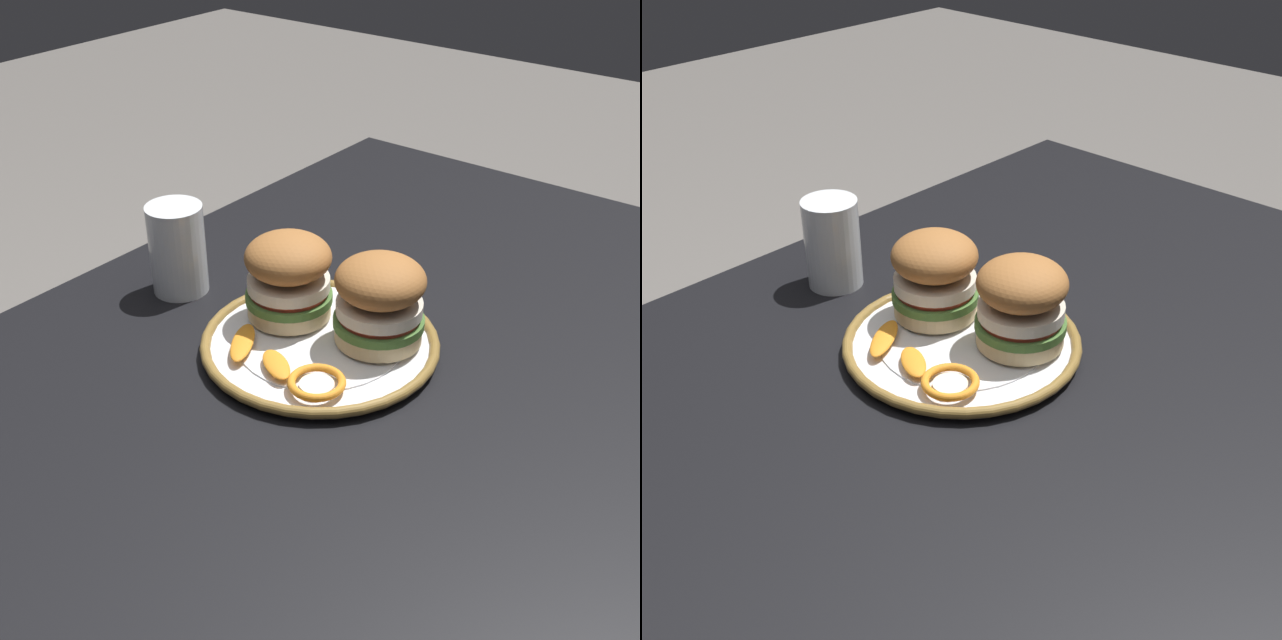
# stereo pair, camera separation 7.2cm
# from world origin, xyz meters

# --- Properties ---
(dining_table) EXTENTS (1.32, 0.81, 0.75)m
(dining_table) POSITION_xyz_m (0.00, 0.00, 0.64)
(dining_table) COLOR black
(dining_table) RESTS_ON ground
(dinner_plate) EXTENTS (0.27, 0.27, 0.02)m
(dinner_plate) POSITION_xyz_m (-0.06, -0.05, 0.76)
(dinner_plate) COLOR white
(dinner_plate) RESTS_ON dining_table
(sandwich_half_left) EXTENTS (0.12, 0.12, 0.10)m
(sandwich_half_left) POSITION_xyz_m (-0.07, -0.11, 0.82)
(sandwich_half_left) COLOR beige
(sandwich_half_left) RESTS_ON dinner_plate
(sandwich_half_right) EXTENTS (0.10, 0.10, 0.10)m
(sandwich_half_right) POSITION_xyz_m (-0.09, -0.00, 0.82)
(sandwich_half_right) COLOR beige
(sandwich_half_right) RESTS_ON dinner_plate
(orange_peel_curled) EXTENTS (0.06, 0.06, 0.01)m
(orange_peel_curled) POSITION_xyz_m (0.02, 0.00, 0.77)
(orange_peel_curled) COLOR orange
(orange_peel_curled) RESTS_ON dinner_plate
(orange_peel_strip_long) EXTENTS (0.05, 0.06, 0.01)m
(orange_peel_strip_long) POSITION_xyz_m (0.02, -0.05, 0.77)
(orange_peel_strip_long) COLOR orange
(orange_peel_strip_long) RESTS_ON dinner_plate
(orange_peel_strip_short) EXTENTS (0.08, 0.06, 0.01)m
(orange_peel_strip_short) POSITION_xyz_m (0.01, -0.11, 0.77)
(orange_peel_strip_short) COLOR orange
(orange_peel_strip_short) RESTS_ON dinner_plate
(drinking_glass) EXTENTS (0.07, 0.07, 0.11)m
(drinking_glass) POSITION_xyz_m (-0.06, -0.27, 0.80)
(drinking_glass) COLOR white
(drinking_glass) RESTS_ON dining_table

